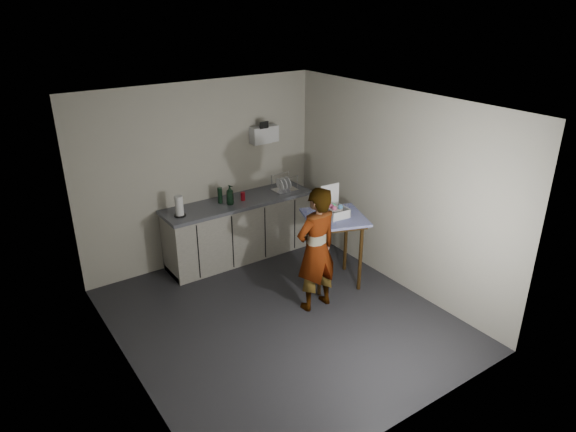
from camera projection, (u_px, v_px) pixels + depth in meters
ground at (281, 319)px, 6.27m from camera, size 4.00×4.00×0.00m
wall_back at (202, 174)px, 7.25m from camera, size 3.60×0.02×2.60m
wall_right at (394, 190)px, 6.68m from camera, size 0.02×4.00×2.60m
wall_left at (122, 266)px, 4.82m from camera, size 0.02×4.00×2.60m
ceiling at (279, 106)px, 5.23m from camera, size 3.60×4.00×0.01m
kitchen_counter at (239, 231)px, 7.59m from camera, size 2.24×0.62×0.91m
wall_shelf at (264, 134)px, 7.54m from camera, size 0.42×0.18×0.37m
side_table at (334, 225)px, 6.75m from camera, size 0.97×0.97×0.98m
standing_man at (316, 249)px, 6.22m from camera, size 0.60×0.41×1.60m
soap_bottle at (230, 195)px, 7.20m from camera, size 0.14×0.14×0.28m
soda_can at (243, 196)px, 7.37m from camera, size 0.06×0.06×0.12m
dark_bottle at (220, 195)px, 7.26m from camera, size 0.07×0.07×0.23m
paper_towel at (179, 207)px, 6.83m from camera, size 0.16×0.16×0.28m
dish_rack at (284, 187)px, 7.75m from camera, size 0.35×0.26×0.25m
bakery_box at (335, 209)px, 6.67m from camera, size 0.30×0.31×0.40m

